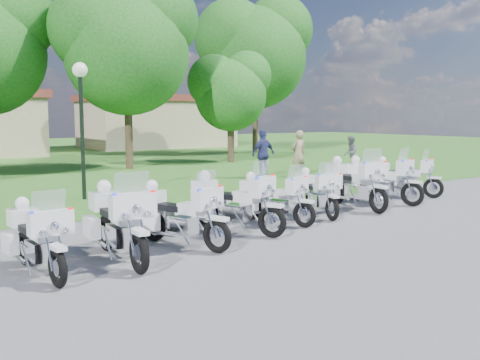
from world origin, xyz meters
TOP-DOWN VIEW (x-y plane):
  - ground at (0.00, 0.00)m, footprint 100.00×100.00m
  - grass_lawn at (0.00, 27.00)m, footprint 100.00×48.00m
  - motorcycle_0 at (-5.67, -0.85)m, footprint 0.80×2.12m
  - motorcycle_1 at (-4.27, -0.75)m, footprint 0.85×2.42m
  - motorcycle_2 at (-2.93, -0.45)m, footprint 1.24×2.16m
  - motorcycle_3 at (-1.39, -0.00)m, footprint 1.35×2.25m
  - motorcycle_4 at (-0.04, 0.33)m, footprint 1.07×2.06m
  - motorcycle_5 at (1.51, 0.53)m, footprint 1.04×2.05m
  - motorcycle_6 at (3.08, 0.74)m, footprint 1.03×2.48m
  - motorcycle_7 at (4.31, 0.93)m, footprint 1.24×2.36m
  - motorcycle_8 at (5.98, 1.41)m, footprint 1.26×2.09m
  - lamp_post at (-2.60, 6.30)m, footprint 0.44×0.44m
  - tree_2 at (2.14, 14.43)m, footprint 6.74×5.75m
  - tree_3 at (8.08, 14.64)m, footprint 4.48×3.82m
  - tree_4 at (13.65, 20.21)m, footprint 7.96×6.79m
  - building_east at (11.00, 30.00)m, footprint 11.44×7.28m
  - bystander_a at (6.62, 7.25)m, footprint 0.71×0.48m
  - bystander_b at (10.02, 7.64)m, footprint 0.99×0.96m
  - bystander_c at (5.21, 7.78)m, footprint 1.17×0.57m

SIDE VIEW (x-z plane):
  - ground at x=0.00m, z-range 0.00..0.00m
  - grass_lawn at x=0.00m, z-range 0.00..0.01m
  - motorcycle_5 at x=1.51m, z-range -0.11..1.29m
  - motorcycle_4 at x=-0.04m, z-range -0.12..1.30m
  - motorcycle_0 at x=-5.67m, z-range -0.12..1.31m
  - motorcycle_8 at x=5.98m, z-range -0.12..1.37m
  - motorcycle_2 at x=-2.93m, z-range -0.12..1.39m
  - motorcycle_3 at x=-1.39m, z-range -0.13..1.47m
  - motorcycle_1 at x=-4.27m, z-range -0.13..1.49m
  - motorcycle_7 at x=4.31m, z-range -0.13..1.50m
  - motorcycle_6 at x=3.08m, z-range -0.14..1.53m
  - bystander_b at x=10.02m, z-range 0.00..1.61m
  - bystander_a at x=6.62m, z-range 0.00..1.90m
  - bystander_c at x=5.21m, z-range 0.00..1.93m
  - building_east at x=11.00m, z-range 0.02..4.12m
  - lamp_post at x=-2.60m, z-range 1.05..5.12m
  - tree_3 at x=8.08m, z-range 0.96..6.93m
  - tree_2 at x=2.14m, z-range 1.45..10.44m
  - tree_4 at x=13.65m, z-range 1.72..12.32m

